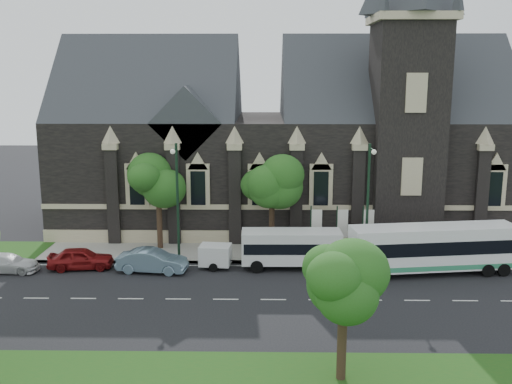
{
  "coord_description": "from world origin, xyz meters",
  "views": [
    {
      "loc": [
        2.44,
        -34.06,
        13.85
      ],
      "look_at": [
        1.81,
        6.0,
        5.68
      ],
      "focal_mm": 40.4,
      "sensor_mm": 36.0,
      "label": 1
    }
  ],
  "objects_px": {
    "street_lamp_near": "(368,197)",
    "box_trailer": "(215,255)",
    "tour_coach": "(434,248)",
    "car_far_red": "(81,258)",
    "tree_walk_right": "(275,178)",
    "shuttle_bus": "(292,247)",
    "car_far_white": "(8,263)",
    "tree_walk_left": "(161,179)",
    "tree_park_east": "(347,283)",
    "sedan": "(152,261)",
    "banner_flag_right": "(366,226)",
    "banner_flag_left": "(314,226)",
    "banner_flag_center": "(340,226)",
    "street_lamp_mid": "(177,196)"
  },
  "relations": [
    {
      "from": "tree_walk_right",
      "to": "tour_coach",
      "type": "height_order",
      "value": "tree_walk_right"
    },
    {
      "from": "tree_walk_left",
      "to": "box_trailer",
      "type": "relative_size",
      "value": 2.33
    },
    {
      "from": "tree_walk_right",
      "to": "car_far_white",
      "type": "height_order",
      "value": "tree_walk_right"
    },
    {
      "from": "tree_walk_left",
      "to": "car_far_red",
      "type": "relative_size",
      "value": 1.65
    },
    {
      "from": "street_lamp_mid",
      "to": "tour_coach",
      "type": "height_order",
      "value": "street_lamp_mid"
    },
    {
      "from": "banner_flag_right",
      "to": "tour_coach",
      "type": "relative_size",
      "value": 0.33
    },
    {
      "from": "street_lamp_near",
      "to": "banner_flag_left",
      "type": "relative_size",
      "value": 2.25
    },
    {
      "from": "tree_park_east",
      "to": "banner_flag_center",
      "type": "xyz_separation_m",
      "value": [
        2.11,
        18.32,
        -2.24
      ]
    },
    {
      "from": "tree_walk_right",
      "to": "sedan",
      "type": "relative_size",
      "value": 1.56
    },
    {
      "from": "tree_walk_left",
      "to": "car_far_white",
      "type": "distance_m",
      "value": 12.74
    },
    {
      "from": "tree_walk_right",
      "to": "car_far_red",
      "type": "height_order",
      "value": "tree_walk_right"
    },
    {
      "from": "banner_flag_center",
      "to": "sedan",
      "type": "xyz_separation_m",
      "value": [
        -13.88,
        -3.92,
        -1.56
      ]
    },
    {
      "from": "banner_flag_left",
      "to": "shuttle_bus",
      "type": "bearing_deg",
      "value": -123.43
    },
    {
      "from": "tree_walk_left",
      "to": "box_trailer",
      "type": "bearing_deg",
      "value": -45.29
    },
    {
      "from": "street_lamp_mid",
      "to": "car_far_white",
      "type": "relative_size",
      "value": 2.01
    },
    {
      "from": "banner_flag_right",
      "to": "sedan",
      "type": "relative_size",
      "value": 0.8
    },
    {
      "from": "tree_walk_left",
      "to": "street_lamp_near",
      "type": "relative_size",
      "value": 0.85
    },
    {
      "from": "tree_walk_right",
      "to": "sedan",
      "type": "bearing_deg",
      "value": -147.4
    },
    {
      "from": "street_lamp_near",
      "to": "box_trailer",
      "type": "relative_size",
      "value": 2.74
    },
    {
      "from": "tree_walk_right",
      "to": "street_lamp_near",
      "type": "bearing_deg",
      "value": -28.06
    },
    {
      "from": "car_far_white",
      "to": "tree_park_east",
      "type": "bearing_deg",
      "value": -120.62
    },
    {
      "from": "tree_walk_right",
      "to": "box_trailer",
      "type": "bearing_deg",
      "value": -132.87
    },
    {
      "from": "tree_walk_left",
      "to": "car_far_white",
      "type": "relative_size",
      "value": 1.71
    },
    {
      "from": "street_lamp_near",
      "to": "sedan",
      "type": "xyz_separation_m",
      "value": [
        -15.6,
        -2.01,
        -4.29
      ]
    },
    {
      "from": "tour_coach",
      "to": "car_far_red",
      "type": "relative_size",
      "value": 2.59
    },
    {
      "from": "tree_park_east",
      "to": "tour_coach",
      "type": "bearing_deg",
      "value": 60.46
    },
    {
      "from": "tour_coach",
      "to": "shuttle_bus",
      "type": "xyz_separation_m",
      "value": [
        -9.98,
        0.99,
        -0.27
      ]
    },
    {
      "from": "tree_park_east",
      "to": "sedan",
      "type": "distance_m",
      "value": 18.98
    },
    {
      "from": "tree_walk_right",
      "to": "shuttle_bus",
      "type": "relative_size",
      "value": 1.08
    },
    {
      "from": "banner_flag_left",
      "to": "banner_flag_center",
      "type": "xyz_separation_m",
      "value": [
        2.0,
        0.0,
        0.0
      ]
    },
    {
      "from": "tour_coach",
      "to": "shuttle_bus",
      "type": "height_order",
      "value": "tour_coach"
    },
    {
      "from": "banner_flag_left",
      "to": "car_far_red",
      "type": "xyz_separation_m",
      "value": [
        -17.2,
        -3.33,
        -1.59
      ]
    },
    {
      "from": "tree_park_east",
      "to": "shuttle_bus",
      "type": "height_order",
      "value": "tree_park_east"
    },
    {
      "from": "street_lamp_mid",
      "to": "banner_flag_center",
      "type": "height_order",
      "value": "street_lamp_mid"
    },
    {
      "from": "sedan",
      "to": "car_far_red",
      "type": "xyz_separation_m",
      "value": [
        -5.31,
        0.6,
        -0.03
      ]
    },
    {
      "from": "tree_walk_right",
      "to": "street_lamp_mid",
      "type": "height_order",
      "value": "street_lamp_mid"
    },
    {
      "from": "banner_flag_left",
      "to": "banner_flag_center",
      "type": "relative_size",
      "value": 1.0
    },
    {
      "from": "box_trailer",
      "to": "car_far_white",
      "type": "bearing_deg",
      "value": -170.34
    },
    {
      "from": "tree_walk_right",
      "to": "banner_flag_center",
      "type": "height_order",
      "value": "tree_walk_right"
    },
    {
      "from": "car_far_white",
      "to": "tree_walk_left",
      "type": "bearing_deg",
      "value": -58.28
    },
    {
      "from": "street_lamp_near",
      "to": "banner_flag_center",
      "type": "relative_size",
      "value": 2.25
    },
    {
      "from": "banner_flag_center",
      "to": "car_far_red",
      "type": "relative_size",
      "value": 0.86
    },
    {
      "from": "banner_flag_right",
      "to": "shuttle_bus",
      "type": "height_order",
      "value": "banner_flag_right"
    },
    {
      "from": "tree_walk_left",
      "to": "shuttle_bus",
      "type": "height_order",
      "value": "tree_walk_left"
    },
    {
      "from": "shuttle_bus",
      "to": "car_far_red",
      "type": "bearing_deg",
      "value": -179.09
    },
    {
      "from": "box_trailer",
      "to": "sedan",
      "type": "bearing_deg",
      "value": -162.62
    },
    {
      "from": "tree_walk_right",
      "to": "car_far_white",
      "type": "distance_m",
      "value": 20.68
    },
    {
      "from": "shuttle_bus",
      "to": "tour_coach",
      "type": "bearing_deg",
      "value": -6.51
    },
    {
      "from": "banner_flag_left",
      "to": "tour_coach",
      "type": "distance_m",
      "value": 8.97
    },
    {
      "from": "banner_flag_center",
      "to": "box_trailer",
      "type": "height_order",
      "value": "banner_flag_center"
    }
  ]
}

